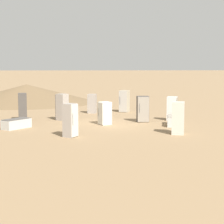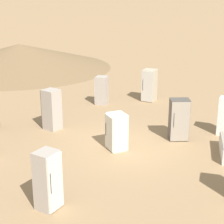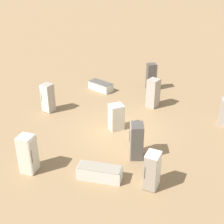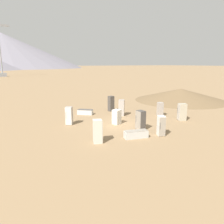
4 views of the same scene
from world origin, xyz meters
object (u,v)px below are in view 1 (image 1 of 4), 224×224
Objects in this scene: discarded_fridge_1 at (92,104)px; discarded_fridge_6 at (62,107)px; discarded_fridge_5 at (124,101)px; discarded_fridge_10 at (143,109)px; discarded_fridge_7 at (178,118)px; discarded_fridge_2 at (173,121)px; discarded_fridge_9 at (70,120)px; discarded_fridge_4 at (105,113)px; discarded_fridge_3 at (16,124)px; discarded_fridge_8 at (23,107)px; discarded_fridge_0 at (172,109)px.

discarded_fridge_1 is 0.85× the size of discarded_fridge_6.
discarded_fridge_5 reaches higher than discarded_fridge_10.
discarded_fridge_10 is at bearing 121.21° from discarded_fridge_7.
discarded_fridge_2 is at bearing 131.95° from discarded_fridge_5.
discarded_fridge_9 is 6.96m from discarded_fridge_10.
discarded_fridge_1 reaches higher than discarded_fridge_4.
discarded_fridge_10 is (-4.95, 4.89, -0.01)m from discarded_fridge_9.
discarded_fridge_2 is at bearing -127.22° from discarded_fridge_1.
discarded_fridge_4 is 2.81m from discarded_fridge_10.
discarded_fridge_6 is (-3.24, -7.01, 0.61)m from discarded_fridge_2.
discarded_fridge_2 is at bearing 42.22° from discarded_fridge_3.
discarded_fridge_1 is at bearing 26.65° from discarded_fridge_8.
discarded_fridge_5 is 0.97× the size of discarded_fridge_6.
discarded_fridge_0 is 2.29m from discarded_fridge_2.
discarded_fridge_5 is 11.66m from discarded_fridge_9.
discarded_fridge_5 is at bearing 117.00° from discarded_fridge_7.
discarded_fridge_4 is 7.06m from discarded_fridge_5.
discarded_fridge_10 is at bearing 147.87° from discarded_fridge_2.
discarded_fridge_0 is 0.94× the size of discarded_fridge_9.
discarded_fridge_6 is at bearing 92.82° from discarded_fridge_3.
discarded_fridge_3 is 9.61m from discarded_fridge_7.
discarded_fridge_0 is at bearing -96.67° from discarded_fridge_4.
discarded_fridge_9 is at bearing -2.74° from discarded_fridge_3.
discarded_fridge_1 is (-4.81, -5.25, -0.05)m from discarded_fridge_0.
discarded_fridge_5 reaches higher than discarded_fridge_2.
discarded_fridge_3 is at bearing -178.90° from discarded_fridge_7.
discarded_fridge_9 is 1.01× the size of discarded_fridge_10.
discarded_fridge_1 reaches higher than discarded_fridge_2.
discarded_fridge_4 is (1.32, -4.83, -0.10)m from discarded_fridge_0.
discarded_fridge_10 reaches higher than discarded_fridge_1.
discarded_fridge_4 is 5.41m from discarded_fridge_7.
discarded_fridge_8 is 7.46m from discarded_fridge_9.
discarded_fridge_10 is (5.80, 0.38, -0.02)m from discarded_fridge_5.
discarded_fridge_5 is at bearing -59.66° from discarded_fridge_1.
discarded_fridge_10 is at bearing -20.19° from discarded_fridge_8.
discarded_fridge_6 reaches higher than discarded_fridge_2.
discarded_fridge_0 is at bearing -113.55° from discarded_fridge_1.
discarded_fridge_0 is 1.13× the size of discarded_fridge_4.
discarded_fridge_6 is 1.02× the size of discarded_fridge_7.
discarded_fridge_3 is at bearing 71.80° from discarded_fridge_5.
discarded_fridge_10 reaches higher than discarded_fridge_0.
discarded_fridge_8 is at bearing 143.55° from discarded_fridge_1.
discarded_fridge_3 is 3.63m from discarded_fridge_8.
discarded_fridge_0 reaches higher than discarded_fridge_3.
discarded_fridge_10 is at bearing 54.22° from discarded_fridge_3.
discarded_fridge_1 is at bearing 96.25° from discarded_fridge_3.
discarded_fridge_9 is (10.75, -4.51, -0.01)m from discarded_fridge_5.
discarded_fridge_6 reaches higher than discarded_fridge_5.
discarded_fridge_3 is at bearing -52.01° from discarded_fridge_0.
discarded_fridge_9 is at bearing -171.13° from discarded_fridge_1.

